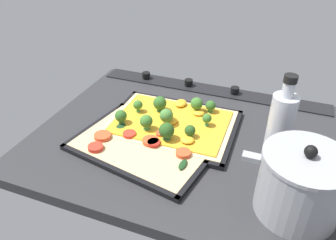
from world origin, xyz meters
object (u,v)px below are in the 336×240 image
veggie_pizza_back (144,143)px  cooking_pot (301,184)px  baking_tray_front (171,126)px  broccoli_pizza (171,121)px  baking_tray_back (145,145)px  oil_bottle (280,127)px

veggie_pizza_back → cooking_pot: size_ratio=1.53×
baking_tray_front → broccoli_pizza: bearing=41.9°
baking_tray_front → veggie_pizza_back: bearing=72.3°
baking_tray_back → oil_bottle: size_ratio=1.75×
baking_tray_back → oil_bottle: oil_bottle is taller
veggie_pizza_back → oil_bottle: 33.58cm
baking_tray_front → baking_tray_back: same height
broccoli_pizza → cooking_pot: cooking_pot is taller
cooking_pot → baking_tray_back: bearing=-12.7°
baking_tray_front → baking_tray_back: size_ratio=0.92×
cooking_pot → oil_bottle: 16.54cm
broccoli_pizza → cooking_pot: bearing=150.9°
broccoli_pizza → oil_bottle: size_ratio=1.50×
broccoli_pizza → oil_bottle: oil_bottle is taller
baking_tray_front → broccoli_pizza: (0.12, 0.11, 1.68)cm
baking_tray_back → cooking_pot: (-37.24, 8.38, 6.62)cm
baking_tray_back → veggie_pizza_back: veggie_pizza_back is taller
broccoli_pizza → veggie_pizza_back: size_ratio=0.93×
veggie_pizza_back → cooking_pot: (-37.43, 8.20, 5.91)cm
broccoli_pizza → baking_tray_back: bearing=73.3°
baking_tray_front → oil_bottle: size_ratio=1.61×
baking_tray_front → baking_tray_back: bearing=72.9°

